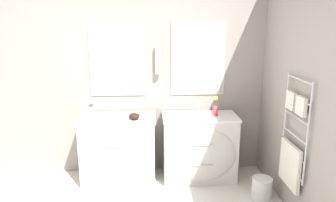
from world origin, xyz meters
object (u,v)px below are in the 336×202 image
(flower_vase, at_px, (215,107))
(toiletry_bottle, at_px, (92,112))
(waste_bin, at_px, (262,187))
(amenity_bowl, at_px, (134,116))
(vanity_left, at_px, (118,149))
(vanity_right, at_px, (200,147))

(flower_vase, bearing_deg, toiletry_bottle, -176.70)
(flower_vase, relative_size, waste_bin, 1.03)
(toiletry_bottle, bearing_deg, amenity_bowl, -3.99)
(vanity_left, height_order, vanity_right, same)
(vanity_right, height_order, toiletry_bottle, toiletry_bottle)
(vanity_left, relative_size, flower_vase, 3.74)
(vanity_left, height_order, flower_vase, flower_vase)
(vanity_left, relative_size, amenity_bowl, 6.94)
(vanity_right, bearing_deg, flower_vase, 10.74)
(toiletry_bottle, bearing_deg, flower_vase, 3.30)
(vanity_left, xyz_separation_m, waste_bin, (1.67, -0.51, -0.30))
(toiletry_bottle, distance_m, amenity_bowl, 0.51)
(waste_bin, bearing_deg, toiletry_bottle, 166.87)
(toiletry_bottle, height_order, amenity_bowl, toiletry_bottle)
(vanity_right, distance_m, toiletry_bottle, 1.41)
(vanity_left, distance_m, waste_bin, 1.77)
(vanity_left, xyz_separation_m, flower_vase, (1.21, 0.04, 0.52))
(vanity_right, xyz_separation_m, amenity_bowl, (-0.81, -0.09, 0.45))
(toiletry_bottle, height_order, waste_bin, toiletry_bottle)
(vanity_left, xyz_separation_m, vanity_right, (1.02, 0.00, 0.00))
(amenity_bowl, xyz_separation_m, flower_vase, (1.00, 0.12, 0.06))
(vanity_left, xyz_separation_m, amenity_bowl, (0.21, -0.09, 0.45))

